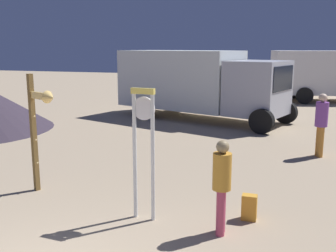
% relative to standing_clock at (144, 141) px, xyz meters
% --- Properties ---
extents(standing_clock, '(0.43, 0.12, 2.35)m').
position_rel_standing_clock_xyz_m(standing_clock, '(0.00, 0.00, 0.00)').
color(standing_clock, white).
rests_on(standing_clock, ground_plane).
extents(arrow_sign, '(0.90, 0.55, 2.50)m').
position_rel_standing_clock_xyz_m(arrow_sign, '(-2.47, 0.53, 0.17)').
color(arrow_sign, brown).
rests_on(arrow_sign, ground_plane).
extents(person_near_clock, '(0.30, 0.30, 1.59)m').
position_rel_standing_clock_xyz_m(person_near_clock, '(1.41, -0.19, -0.55)').
color(person_near_clock, '#BB425E').
rests_on(person_near_clock, ground_plane).
extents(backpack, '(0.26, 0.22, 0.46)m').
position_rel_standing_clock_xyz_m(backpack, '(1.81, 0.50, -1.20)').
color(backpack, gold).
rests_on(backpack, ground_plane).
extents(person_distant, '(0.34, 0.34, 1.78)m').
position_rel_standing_clock_xyz_m(person_distant, '(3.25, 5.32, -0.44)').
color(person_distant, orange).
rests_on(person_distant, ground_plane).
extents(box_truck_near, '(7.81, 4.79, 2.88)m').
position_rel_standing_clock_xyz_m(box_truck_near, '(-1.43, 10.12, 0.17)').
color(box_truck_near, silver).
rests_on(box_truck_near, ground_plane).
extents(box_truck_far, '(7.26, 3.93, 2.83)m').
position_rel_standing_clock_xyz_m(box_truck_far, '(4.53, 17.75, 0.14)').
color(box_truck_far, silver).
rests_on(box_truck_far, ground_plane).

